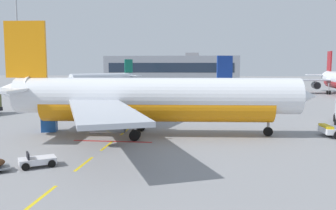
# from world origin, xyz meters

# --- Properties ---
(ground) EXTENTS (400.00, 400.00, 0.00)m
(ground) POSITION_xyz_m (40.00, 40.00, 0.00)
(ground) COLOR gray
(apron_paint_markings) EXTENTS (8.00, 96.98, 0.01)m
(apron_paint_markings) POSITION_xyz_m (18.00, 37.50, 0.00)
(apron_paint_markings) COLOR yellow
(apron_paint_markings) RESTS_ON ground
(airliner_foreground) EXTENTS (34.81, 34.54, 12.20)m
(airliner_foreground) POSITION_xyz_m (21.33, 25.52, 3.95)
(airliner_foreground) COLOR white
(airliner_foreground) RESTS_ON ground
(airliner_far_center) EXTENTS (25.92, 24.67, 9.44)m
(airliner_far_center) POSITION_xyz_m (21.12, 56.49, 3.06)
(airliner_far_center) COLOR white
(airliner_far_center) RESTS_ON ground
(airliner_far_right) EXTENTS (22.58, 24.42, 9.57)m
(airliner_far_right) POSITION_xyz_m (-7.31, 103.62, 3.10)
(airliner_far_right) COLOR silver
(airliner_far_right) RESTS_ON ground
(uld_cargo_container) EXTENTS (1.93, 1.91, 1.60)m
(uld_cargo_container) POSITION_xyz_m (9.36, 26.52, 0.80)
(uld_cargo_container) COLOR #194C9E
(uld_cargo_container) RESTS_ON ground
(apron_light_mast_near) EXTENTS (1.80, 1.80, 26.50)m
(apron_light_mast_near) POSITION_xyz_m (-15.01, 64.14, 16.36)
(apron_light_mast_near) COLOR slate
(apron_light_mast_near) RESTS_ON ground
(terminal_satellite) EXTENTS (61.14, 22.43, 13.30)m
(terminal_satellite) POSITION_xyz_m (10.20, 157.69, 5.87)
(terminal_satellite) COLOR gray
(terminal_satellite) RESTS_ON ground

